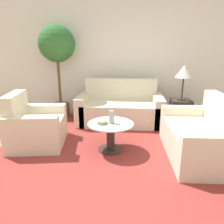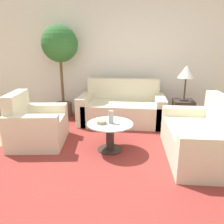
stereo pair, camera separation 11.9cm
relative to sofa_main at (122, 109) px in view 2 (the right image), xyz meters
The scene contains 12 objects.
ground_plane 2.19m from the sofa_main, 89.81° to the right, with size 14.00×14.00×0.00m, color #9E754C.
wall_back 1.20m from the sofa_main, 89.37° to the left, with size 10.00×0.06×2.60m.
rug 1.43m from the sofa_main, 93.35° to the right, with size 3.57×3.62×0.01m.
sofa_main is the anchor object (origin of this frame).
armchair 1.86m from the sofa_main, 136.82° to the right, with size 0.94×1.01×0.86m.
loveseat 1.95m from the sofa_main, 48.83° to the right, with size 0.90×1.48×0.88m.
coffee_table 1.40m from the sofa_main, 93.35° to the right, with size 0.71×0.71×0.45m.
side_table 1.25m from the sofa_main, ahead, with size 0.39×0.39×0.54m.
table_lamp 1.48m from the sofa_main, ahead, with size 0.33×0.33×0.69m.
potted_plant 1.84m from the sofa_main, behind, with size 0.78×0.78×2.02m.
vase 1.42m from the sofa_main, 92.72° to the right, with size 0.08×0.08×0.20m.
bowl 1.46m from the sofa_main, 98.14° to the right, with size 0.15×0.15×0.05m.
Camera 2 is at (0.31, -2.33, 1.56)m, focal length 35.00 mm.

